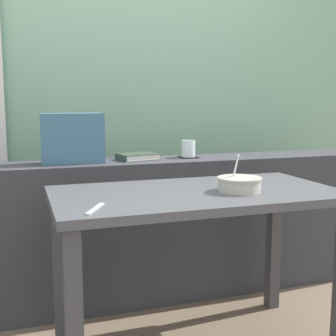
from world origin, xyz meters
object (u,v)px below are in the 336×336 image
throw_pillow (72,138)px  juice_glass (188,149)px  closed_book (137,157)px  breakfast_table (196,217)px  coaster_square (188,157)px  soup_bowl (239,184)px  fork_utensil (95,209)px

throw_pillow → juice_glass: bearing=2.0°
closed_book → throw_pillow: 0.37m
breakfast_table → throw_pillow: bearing=126.2°
coaster_square → throw_pillow: size_ratio=0.31×
soup_bowl → coaster_square: bearing=86.5°
coaster_square → fork_utensil: coaster_square is taller
closed_book → breakfast_table: bearing=-81.5°
coaster_square → juice_glass: juice_glass is taller
breakfast_table → soup_bowl: (0.16, -0.08, 0.15)m
breakfast_table → coaster_square: size_ratio=12.26×
closed_book → soup_bowl: (0.26, -0.71, -0.05)m
closed_book → soup_bowl: size_ratio=1.25×
fork_utensil → coaster_square: bearing=78.6°
juice_glass → fork_utensil: bearing=-129.1°
closed_book → throw_pillow: size_ratio=0.74×
juice_glass → soup_bowl: same height
breakfast_table → closed_book: bearing=98.5°
coaster_square → fork_utensil: (-0.68, -0.83, -0.06)m
fork_utensil → throw_pillow: bearing=116.2°
coaster_square → juice_glass: bearing=0.0°
soup_bowl → fork_utensil: 0.65m
breakfast_table → coaster_square: bearing=71.9°
juice_glass → closed_book: size_ratio=0.41×
breakfast_table → throw_pillow: (-0.45, 0.61, 0.31)m
coaster_square → juice_glass: 0.04m
juice_glass → soup_bowl: 0.72m
coaster_square → fork_utensil: bearing=-129.1°
coaster_square → closed_book: size_ratio=0.42×
closed_book → fork_utensil: (-0.37, -0.83, -0.07)m
throw_pillow → fork_utensil: throw_pillow is taller
juice_glass → soup_bowl: size_ratio=0.50×
juice_glass → throw_pillow: 0.66m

